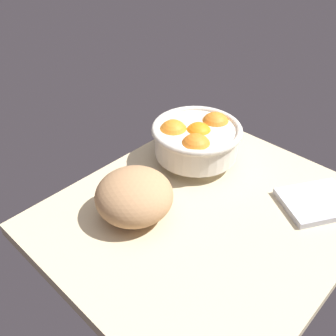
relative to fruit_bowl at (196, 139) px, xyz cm
name	(u,v)px	position (x,y,z in cm)	size (l,w,h in cm)	color
ground_plane	(205,216)	(-12.18, -13.35, -8.14)	(64.91, 56.13, 3.00)	beige
fruit_bowl	(196,139)	(0.00, 0.00, 0.00)	(21.74, 21.74, 11.28)	silver
bread_loaf	(134,196)	(-23.21, -3.25, -1.52)	(16.04, 15.89, 10.24)	tan
napkin_folded	(317,202)	(6.00, -29.56, -5.90)	(14.98, 11.71, 1.47)	#B5B7C3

